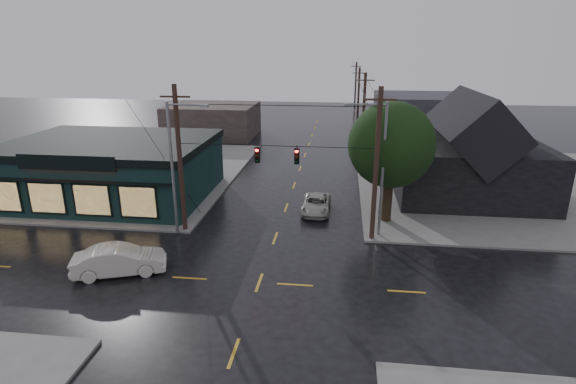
# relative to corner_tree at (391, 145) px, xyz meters

# --- Properties ---
(ground_plane) EXTENTS (160.00, 160.00, 0.00)m
(ground_plane) POSITION_rel_corner_tree_xyz_m (-7.72, -9.90, -5.80)
(ground_plane) COLOR black
(sidewalk_nw) EXTENTS (28.00, 28.00, 0.15)m
(sidewalk_nw) POSITION_rel_corner_tree_xyz_m (-27.72, 10.10, -5.73)
(sidewalk_nw) COLOR slate
(sidewalk_nw) RESTS_ON ground
(sidewalk_ne) EXTENTS (28.00, 28.00, 0.15)m
(sidewalk_ne) POSITION_rel_corner_tree_xyz_m (12.28, 10.10, -5.73)
(sidewalk_ne) COLOR slate
(sidewalk_ne) RESTS_ON ground
(pizza_shop) EXTENTS (16.30, 12.34, 4.90)m
(pizza_shop) POSITION_rel_corner_tree_xyz_m (-22.72, 3.05, -3.24)
(pizza_shop) COLOR black
(pizza_shop) RESTS_ON ground
(ne_building) EXTENTS (12.60, 11.60, 8.75)m
(ne_building) POSITION_rel_corner_tree_xyz_m (7.28, 7.10, -1.33)
(ne_building) COLOR black
(ne_building) RESTS_ON ground
(corner_tree) EXTENTS (6.11, 6.11, 8.74)m
(corner_tree) POSITION_rel_corner_tree_xyz_m (0.00, 0.00, 0.00)
(corner_tree) COLOR black
(corner_tree) RESTS_ON ground
(utility_pole_nw) EXTENTS (2.00, 0.32, 10.15)m
(utility_pole_nw) POSITION_rel_corner_tree_xyz_m (-14.22, -3.40, -5.80)
(utility_pole_nw) COLOR black
(utility_pole_nw) RESTS_ON ground
(utility_pole_ne) EXTENTS (2.00, 0.32, 10.15)m
(utility_pole_ne) POSITION_rel_corner_tree_xyz_m (-1.22, -3.40, -5.80)
(utility_pole_ne) COLOR black
(utility_pole_ne) RESTS_ON ground
(utility_pole_far_a) EXTENTS (2.00, 0.32, 9.65)m
(utility_pole_far_a) POSITION_rel_corner_tree_xyz_m (-1.22, 18.10, -5.80)
(utility_pole_far_a) COLOR black
(utility_pole_far_a) RESTS_ON ground
(utility_pole_far_b) EXTENTS (2.00, 0.32, 9.15)m
(utility_pole_far_b) POSITION_rel_corner_tree_xyz_m (-1.22, 38.10, -5.80)
(utility_pole_far_b) COLOR black
(utility_pole_far_b) RESTS_ON ground
(utility_pole_far_c) EXTENTS (2.00, 0.32, 9.15)m
(utility_pole_far_c) POSITION_rel_corner_tree_xyz_m (-1.22, 58.10, -5.80)
(utility_pole_far_c) COLOR black
(utility_pole_far_c) RESTS_ON ground
(span_signal_assembly) EXTENTS (13.00, 0.48, 1.23)m
(span_signal_assembly) POSITION_rel_corner_tree_xyz_m (-7.63, -3.40, -0.10)
(span_signal_assembly) COLOR black
(span_signal_assembly) RESTS_ON ground
(streetlight_nw) EXTENTS (5.40, 0.30, 9.15)m
(streetlight_nw) POSITION_rel_corner_tree_xyz_m (-14.52, -4.10, -5.80)
(streetlight_nw) COLOR gray
(streetlight_nw) RESTS_ON ground
(streetlight_ne) EXTENTS (5.40, 0.30, 9.15)m
(streetlight_ne) POSITION_rel_corner_tree_xyz_m (-0.72, -2.70, -5.80)
(streetlight_ne) COLOR gray
(streetlight_ne) RESTS_ON ground
(bg_building_west) EXTENTS (12.00, 10.00, 4.40)m
(bg_building_west) POSITION_rel_corner_tree_xyz_m (-21.72, 30.10, -3.60)
(bg_building_west) COLOR #302723
(bg_building_west) RESTS_ON ground
(bg_building_east) EXTENTS (14.00, 12.00, 5.60)m
(bg_building_east) POSITION_rel_corner_tree_xyz_m (8.28, 35.10, -3.00)
(bg_building_east) COLOR #27272C
(bg_building_east) RESTS_ON ground
(sedan_cream) EXTENTS (5.43, 3.43, 1.69)m
(sedan_cream) POSITION_rel_corner_tree_xyz_m (-15.83, -9.84, -4.96)
(sedan_cream) COLOR beige
(sedan_cream) RESTS_ON ground
(suv_silver) EXTENTS (2.18, 4.63, 1.28)m
(suv_silver) POSITION_rel_corner_tree_xyz_m (-5.26, 1.46, -5.16)
(suv_silver) COLOR #A4A397
(suv_silver) RESTS_ON ground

